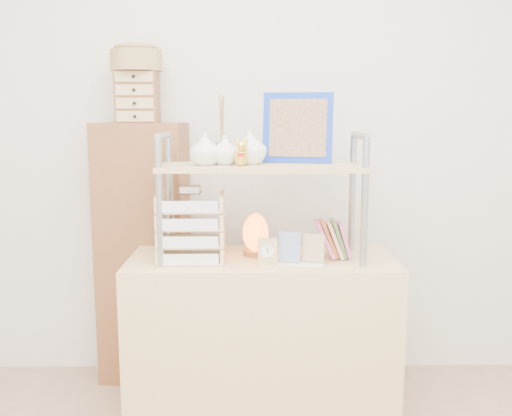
% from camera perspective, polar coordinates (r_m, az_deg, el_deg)
% --- Properties ---
extents(room_shell, '(3.42, 3.41, 2.61)m').
position_cam_1_polar(room_shell, '(1.73, 1.11, 19.48)').
color(room_shell, silver).
rests_on(room_shell, ground).
extents(desk, '(1.20, 0.50, 0.75)m').
position_cam_1_polar(desk, '(2.70, 0.55, -12.73)').
color(desk, tan).
rests_on(desk, ground).
extents(cabinet, '(0.47, 0.29, 1.35)m').
position_cam_1_polar(cabinet, '(3.01, -11.18, -4.57)').
color(cabinet, brown).
rests_on(cabinet, ground).
extents(hutch, '(0.90, 0.34, 0.74)m').
position_cam_1_polar(hutch, '(2.53, 0.19, 4.45)').
color(hutch, gray).
rests_on(hutch, desk).
extents(letter_tray, '(0.28, 0.26, 0.33)m').
position_cam_1_polar(letter_tray, '(2.53, -6.50, -2.30)').
color(letter_tray, tan).
rests_on(letter_tray, desk).
extents(salt_lamp, '(0.13, 0.12, 0.20)m').
position_cam_1_polar(salt_lamp, '(2.61, -0.05, -2.62)').
color(salt_lamp, brown).
rests_on(salt_lamp, desk).
extents(desk_clock, '(0.08, 0.04, 0.12)m').
position_cam_1_polar(desk_clock, '(2.46, 1.15, -4.38)').
color(desk_clock, tan).
rests_on(desk_clock, desk).
extents(postcard_stand, '(0.20, 0.09, 0.14)m').
position_cam_1_polar(postcard_stand, '(2.48, 4.52, -4.72)').
color(postcard_stand, white).
rests_on(postcard_stand, desk).
extents(drawer_chest, '(0.20, 0.16, 0.25)m').
position_cam_1_polar(drawer_chest, '(2.91, -11.77, 10.81)').
color(drawer_chest, brown).
rests_on(drawer_chest, cabinet).
extents(woven_basket, '(0.25, 0.25, 0.10)m').
position_cam_1_polar(woven_basket, '(2.92, -11.87, 14.24)').
color(woven_basket, olive).
rests_on(woven_basket, drawer_chest).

